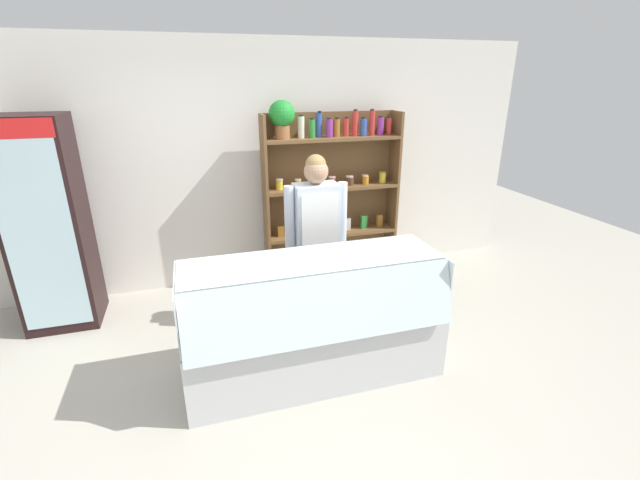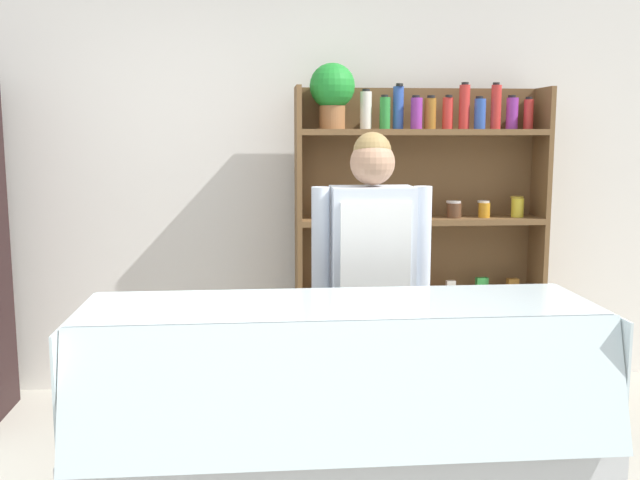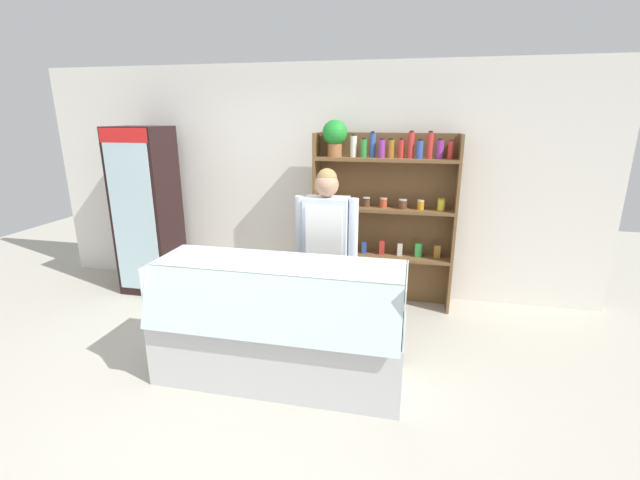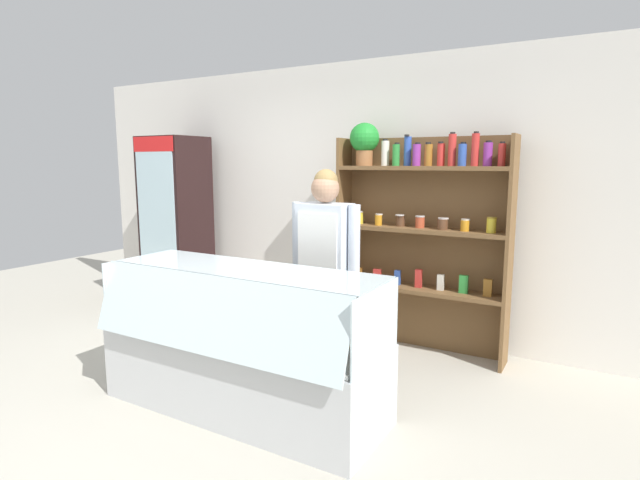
{
  "view_description": "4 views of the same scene",
  "coord_description": "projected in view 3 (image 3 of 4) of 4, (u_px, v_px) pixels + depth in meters",
  "views": [
    {
      "loc": [
        -0.56,
        -2.69,
        2.3
      ],
      "look_at": [
        0.5,
        0.83,
        0.89
      ],
      "focal_mm": 24.0,
      "sensor_mm": 36.0,
      "label": 1
    },
    {
      "loc": [
        -0.07,
        -2.53,
        1.66
      ],
      "look_at": [
        0.21,
        0.68,
        1.18
      ],
      "focal_mm": 40.0,
      "sensor_mm": 36.0,
      "label": 2
    },
    {
      "loc": [
        1.24,
        -2.88,
        2.13
      ],
      "look_at": [
        0.47,
        0.64,
        1.07
      ],
      "focal_mm": 24.0,
      "sensor_mm": 36.0,
      "label": 3
    },
    {
      "loc": [
        2.35,
        -2.46,
        1.72
      ],
      "look_at": [
        0.53,
        0.7,
        1.15
      ],
      "focal_mm": 28.0,
      "sensor_mm": 36.0,
      "label": 4
    }
  ],
  "objects": [
    {
      "name": "ground_plane",
      "position": [
        249.0,
        381.0,
        3.56
      ],
      "size": [
        12.0,
        12.0,
        0.0
      ],
      "primitive_type": "plane",
      "color": "#B7B2A3"
    },
    {
      "name": "back_wall",
      "position": [
        309.0,
        182.0,
        5.17
      ],
      "size": [
        6.8,
        0.1,
        2.7
      ],
      "primitive_type": "cube",
      "color": "white",
      "rests_on": "ground"
    },
    {
      "name": "drinks_fridge",
      "position": [
        147.0,
        211.0,
        5.19
      ],
      "size": [
        0.63,
        0.57,
        2.0
      ],
      "color": "black",
      "rests_on": "ground"
    },
    {
      "name": "shelving_unit",
      "position": [
        378.0,
        203.0,
        4.76
      ],
      "size": [
        1.55,
        0.29,
        2.08
      ],
      "color": "brown",
      "rests_on": "ground"
    },
    {
      "name": "deli_display_case",
      "position": [
        279.0,
        343.0,
        3.54
      ],
      "size": [
        2.02,
        0.76,
        1.01
      ],
      "color": "silver",
      "rests_on": "ground"
    },
    {
      "name": "shop_clerk",
      "position": [
        326.0,
        242.0,
        3.99
      ],
      "size": [
        0.59,
        0.25,
        1.67
      ],
      "color": "#4C4233",
      "rests_on": "ground"
    }
  ]
}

